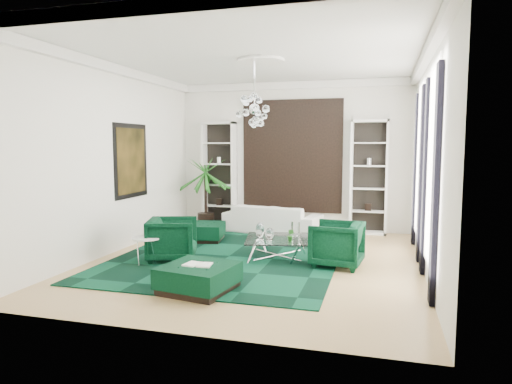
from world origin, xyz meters
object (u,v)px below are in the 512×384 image
(coffee_table, at_px, (278,249))
(armchair_left, at_px, (172,239))
(ottoman_front, at_px, (199,278))
(ottoman_side, at_px, (203,232))
(armchair_right, at_px, (337,244))
(side_table, at_px, (147,251))
(palm, at_px, (206,183))
(sofa, at_px, (272,219))

(coffee_table, bearing_deg, armchair_left, -162.58)
(coffee_table, xyz_separation_m, ottoman_front, (-0.72, -2.19, -0.01))
(coffee_table, bearing_deg, ottoman_side, 149.28)
(armchair_right, height_order, side_table, armchair_right)
(armchair_left, bearing_deg, coffee_table, -90.49)
(armchair_left, bearing_deg, palm, -6.89)
(palm, bearing_deg, ottoman_side, -70.43)
(ottoman_front, height_order, palm, palm)
(sofa, bearing_deg, ottoman_side, 56.26)
(sofa, height_order, armchair_left, armchair_left)
(sofa, xyz_separation_m, ottoman_front, (-0.00, -4.76, -0.15))
(armchair_left, height_order, palm, palm)
(coffee_table, bearing_deg, ottoman_front, -108.25)
(sofa, relative_size, ottoman_front, 2.39)
(sofa, height_order, coffee_table, sofa)
(side_table, bearing_deg, palm, 95.26)
(ottoman_side, bearing_deg, side_table, -95.14)
(armchair_right, relative_size, ottoman_side, 0.99)
(coffee_table, height_order, side_table, side_table)
(sofa, bearing_deg, coffee_table, 115.46)
(armchair_left, distance_m, ottoman_front, 2.00)
(ottoman_front, bearing_deg, armchair_left, 126.96)
(ottoman_front, relative_size, side_table, 1.92)
(armchair_right, bearing_deg, coffee_table, -93.69)
(palm, bearing_deg, sofa, -5.52)
(sofa, distance_m, ottoman_front, 4.76)
(sofa, xyz_separation_m, coffee_table, (0.72, -2.57, -0.14))
(ottoman_front, bearing_deg, coffee_table, 71.75)
(ottoman_side, bearing_deg, palm, 109.57)
(ottoman_front, bearing_deg, palm, 110.51)
(armchair_right, relative_size, coffee_table, 0.75)
(coffee_table, height_order, palm, palm)
(armchair_right, bearing_deg, palm, -122.06)
(ottoman_side, bearing_deg, armchair_right, -23.97)
(sofa, distance_m, armchair_left, 3.39)
(armchair_left, relative_size, ottoman_front, 0.89)
(armchair_left, bearing_deg, sofa, -38.63)
(coffee_table, bearing_deg, side_table, -154.89)
(armchair_left, bearing_deg, armchair_right, -100.49)
(armchair_left, xyz_separation_m, side_table, (-0.30, -0.44, -0.16))
(side_table, bearing_deg, armchair_left, 55.34)
(coffee_table, relative_size, ottoman_side, 1.33)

